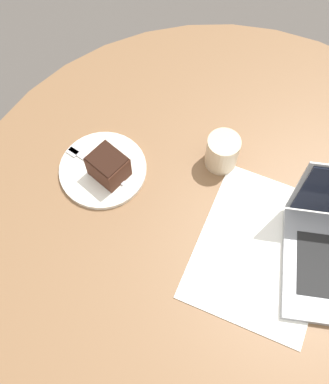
{
  "coord_description": "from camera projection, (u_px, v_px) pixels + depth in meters",
  "views": [
    {
      "loc": [
        -0.36,
        -0.19,
        1.66
      ],
      "look_at": [
        -0.06,
        0.16,
        0.74
      ],
      "focal_mm": 42.0,
      "sensor_mm": 36.0,
      "label": 1
    }
  ],
  "objects": [
    {
      "name": "plate",
      "position": [
        103.0,
        169.0,
        1.09
      ],
      "size": [
        0.21,
        0.21,
        0.01
      ],
      "color": "silver",
      "rests_on": "dining_table"
    },
    {
      "name": "dining_table",
      "position": [
        223.0,
        250.0,
        1.14
      ],
      "size": [
        1.31,
        1.31,
        0.7
      ],
      "color": "brown",
      "rests_on": "ground_plane"
    },
    {
      "name": "paper_document",
      "position": [
        261.0,
        249.0,
        1.0
      ],
      "size": [
        0.44,
        0.41,
        0.0
      ],
      "rotation": [
        0.0,
        0.0,
        0.45
      ],
      "color": "white",
      "rests_on": "dining_table"
    },
    {
      "name": "coffee_glass",
      "position": [
        222.0,
        152.0,
        1.07
      ],
      "size": [
        0.08,
        0.08,
        0.09
      ],
      "color": "#C6AD89",
      "rests_on": "dining_table"
    },
    {
      "name": "ground_plane",
      "position": [
        205.0,
        302.0,
        1.65
      ],
      "size": [
        12.0,
        12.0,
        0.0
      ],
      "primitive_type": "plane",
      "color": "#4C4742"
    },
    {
      "name": "cake_slice",
      "position": [
        108.0,
        166.0,
        1.05
      ],
      "size": [
        0.08,
        0.09,
        0.07
      ],
      "rotation": [
        0.0,
        0.0,
        4.84
      ],
      "color": "#472619",
      "rests_on": "plate"
    },
    {
      "name": "fork",
      "position": [
        90.0,
        162.0,
        1.09
      ],
      "size": [
        0.06,
        0.17,
        0.0
      ],
      "rotation": [
        0.0,
        0.0,
        8.1
      ],
      "color": "silver",
      "rests_on": "plate"
    }
  ]
}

